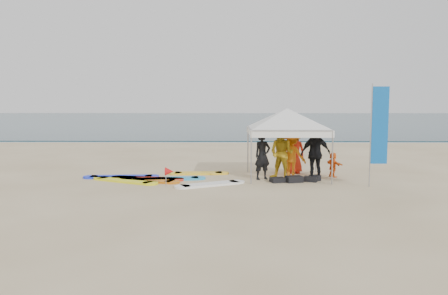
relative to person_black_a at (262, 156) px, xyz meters
The scene contains 14 objects.
ground 3.43m from the person_black_a, 117.75° to the right, with size 120.00×120.00×0.00m, color beige.
ocean 57.09m from the person_black_a, 91.55° to the left, with size 160.00×84.00×0.08m, color #0C2633.
shoreline_foam 15.36m from the person_black_a, 95.79° to the left, with size 160.00×1.20×0.01m, color silver.
person_black_a is the anchor object (origin of this frame).
person_yellow 0.74m from the person_black_a, 13.17° to the left, with size 0.92×0.72×1.89m, color gold.
person_orange_a 1.29m from the person_black_a, 26.53° to the left, with size 1.08×0.62×1.67m, color orange.
person_black_b 1.89m from the person_black_a, ahead, with size 1.14×0.48×1.95m, color black.
person_orange_b 1.95m from the person_black_a, 46.37° to the left, with size 0.85×0.56×1.75m, color red.
person_seated 2.78m from the person_black_a, 12.11° to the left, with size 0.86×0.27×0.93m, color orange.
canopy_tent 1.98m from the person_black_a, 25.33° to the left, with size 3.90×3.90×2.94m.
feather_flag 4.10m from the person_black_a, 20.43° to the right, with size 0.57×0.04×3.40m.
marker_pennant 3.48m from the person_black_a, 157.37° to the right, with size 0.28×0.28×0.64m.
gear_pile 1.48m from the person_black_a, 22.40° to the right, with size 1.88×0.77×0.22m.
surfboard_spread 3.86m from the person_black_a, behind, with size 5.55×3.34×0.07m.
Camera 1 is at (0.35, -12.74, 2.78)m, focal length 35.00 mm.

